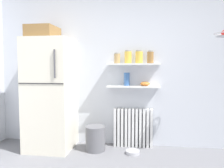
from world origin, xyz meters
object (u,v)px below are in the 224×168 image
at_px(refrigerator, 50,92).
at_px(storage_jar_2, 139,57).
at_px(storage_jar_3, 150,57).
at_px(trash_bin, 95,138).
at_px(pet_food_bowl, 133,152).
at_px(radiator, 133,128).
at_px(shelf_bowl, 145,84).
at_px(storage_jar_1, 128,57).
at_px(vase, 127,79).
at_px(storage_jar_0, 117,58).

xyz_separation_m(refrigerator, storage_jar_2, (1.39, 0.23, 0.55)).
height_order(storage_jar_3, trash_bin, storage_jar_3).
distance_m(storage_jar_3, pet_food_bowl, 1.48).
relative_size(trash_bin, pet_food_bowl, 1.87).
xyz_separation_m(radiator, shelf_bowl, (0.19, -0.03, 0.73)).
xyz_separation_m(storage_jar_3, trash_bin, (-0.84, -0.24, -1.27)).
xyz_separation_m(storage_jar_1, pet_food_bowl, (0.10, -0.30, -1.44)).
bearing_deg(radiator, vase, -164.08).
bearing_deg(vase, trash_bin, -153.08).
relative_size(storage_jar_2, storage_jar_3, 1.04).
height_order(storage_jar_2, shelf_bowl, storage_jar_2).
xyz_separation_m(storage_jar_0, vase, (0.16, 0.00, -0.34)).
bearing_deg(storage_jar_0, storage_jar_3, 0.00).
xyz_separation_m(storage_jar_2, shelf_bowl, (0.10, 0.00, -0.42)).
distance_m(vase, shelf_bowl, 0.30).
xyz_separation_m(storage_jar_0, trash_bin, (-0.31, -0.24, -1.25)).
relative_size(refrigerator, vase, 9.19).
distance_m(storage_jar_2, shelf_bowl, 0.44).
distance_m(storage_jar_0, vase, 0.37).
relative_size(refrigerator, shelf_bowl, 12.50).
bearing_deg(storage_jar_2, radiator, 161.15).
bearing_deg(storage_jar_0, shelf_bowl, 0.00).
relative_size(storage_jar_0, storage_jar_2, 0.83).
xyz_separation_m(storage_jar_2, trash_bin, (-0.66, -0.24, -1.27)).
bearing_deg(storage_jar_3, trash_bin, -164.11).
bearing_deg(storage_jar_2, trash_bin, -160.20).
bearing_deg(storage_jar_2, storage_jar_3, 0.00).
relative_size(storage_jar_3, vase, 0.94).
bearing_deg(vase, shelf_bowl, 0.00).
xyz_separation_m(radiator, storage_jar_1, (-0.09, -0.03, 1.15)).
xyz_separation_m(shelf_bowl, trash_bin, (-0.76, -0.24, -0.85)).
distance_m(storage_jar_2, trash_bin, 1.45).
distance_m(storage_jar_2, vase, 0.40).
distance_m(radiator, shelf_bowl, 0.75).
xyz_separation_m(refrigerator, storage_jar_3, (1.56, 0.23, 0.54)).
xyz_separation_m(refrigerator, shelf_bowl, (1.49, 0.23, 0.12)).
bearing_deg(storage_jar_1, pet_food_bowl, -71.42).
bearing_deg(storage_jar_1, trash_bin, -153.91).
bearing_deg(storage_jar_3, storage_jar_2, 180.00).
distance_m(storage_jar_2, storage_jar_3, 0.18).
xyz_separation_m(vase, pet_food_bowl, (0.12, -0.30, -1.08)).
bearing_deg(radiator, storage_jar_2, -18.85).
bearing_deg(vase, storage_jar_2, 0.00).
bearing_deg(storage_jar_3, storage_jar_0, 180.00).
bearing_deg(vase, storage_jar_0, 180.00).
bearing_deg(radiator, trash_bin, -154.96).
distance_m(refrigerator, shelf_bowl, 1.51).
relative_size(radiator, vase, 3.00).
height_order(storage_jar_3, pet_food_bowl, storage_jar_3).
bearing_deg(storage_jar_1, vase, -180.00).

